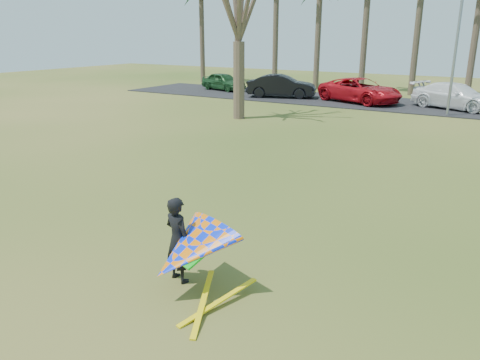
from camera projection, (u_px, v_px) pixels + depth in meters
The scene contains 8 objects.
ground at pixel (193, 250), 10.42m from camera, with size 100.00×100.00×0.00m, color #234A10.
parking_strip at pixel (422, 106), 30.77m from camera, with size 46.00×7.00×0.06m, color black.
streetlight at pixel (461, 36), 25.93m from camera, with size 2.28×0.18×8.00m.
car_0 at pixel (223, 81), 39.16m from camera, with size 1.69×4.20×1.43m, color #1C4621.
car_1 at pixel (281, 86), 34.68m from camera, with size 1.76×5.05×1.66m, color black.
car_2 at pixel (360, 90), 32.14m from camera, with size 2.73×5.91×1.64m, color red.
car_3 at pixel (456, 96), 29.35m from camera, with size 2.23×5.48×1.59m, color white.
kite_flyer at pixel (187, 249), 8.53m from camera, with size 2.13×2.39×2.02m.
Camera 1 is at (5.82, -7.54, 4.61)m, focal length 35.00 mm.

